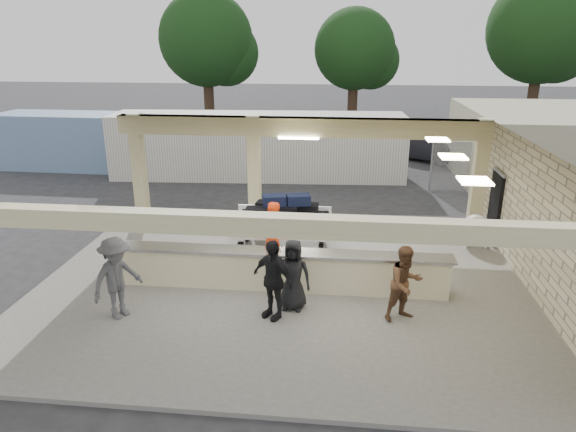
# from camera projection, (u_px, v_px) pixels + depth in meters

# --- Properties ---
(ground) EXTENTS (120.00, 120.00, 0.00)m
(ground) POSITION_uv_depth(u_px,v_px,m) (282.00, 282.00, 13.09)
(ground) COLOR #252528
(ground) RESTS_ON ground
(pavilion) EXTENTS (12.01, 10.00, 3.55)m
(pavilion) POSITION_uv_depth(u_px,v_px,m) (293.00, 224.00, 13.25)
(pavilion) COLOR slate
(pavilion) RESTS_ON ground
(baggage_counter) EXTENTS (8.20, 0.58, 0.98)m
(baggage_counter) POSITION_uv_depth(u_px,v_px,m) (280.00, 270.00, 12.43)
(baggage_counter) COLOR beige
(baggage_counter) RESTS_ON pavilion
(luggage_cart) EXTENTS (2.85, 1.82, 1.63)m
(luggage_cart) POSITION_uv_depth(u_px,v_px,m) (281.00, 220.00, 14.62)
(luggage_cart) COLOR white
(luggage_cart) RESTS_ON pavilion
(drum_fan) EXTENTS (0.87, 0.48, 0.92)m
(drum_fan) POSITION_uv_depth(u_px,v_px,m) (476.00, 230.00, 15.02)
(drum_fan) COLOR white
(drum_fan) RESTS_ON pavilion
(baggage_handler) EXTENTS (0.61, 0.77, 1.85)m
(baggage_handler) POSITION_uv_depth(u_px,v_px,m) (272.00, 236.00, 13.37)
(baggage_handler) COLOR #F2340C
(baggage_handler) RESTS_ON pavilion
(passenger_a) EXTENTS (0.89, 0.71, 1.69)m
(passenger_a) POSITION_uv_depth(u_px,v_px,m) (405.00, 283.00, 10.94)
(passenger_a) COLOR brown
(passenger_a) RESTS_ON pavilion
(passenger_b) EXTENTS (1.09, 0.91, 1.81)m
(passenger_b) POSITION_uv_depth(u_px,v_px,m) (272.00, 279.00, 11.01)
(passenger_b) COLOR black
(passenger_b) RESTS_ON pavilion
(passenger_c) EXTENTS (0.97, 1.24, 1.85)m
(passenger_c) POSITION_uv_depth(u_px,v_px,m) (117.00, 278.00, 11.01)
(passenger_c) COLOR #4C4D52
(passenger_c) RESTS_ON pavilion
(passenger_d) EXTENTS (0.83, 0.41, 1.64)m
(passenger_d) POSITION_uv_depth(u_px,v_px,m) (293.00, 275.00, 11.40)
(passenger_d) COLOR black
(passenger_d) RESTS_ON pavilion
(car_white_a) EXTENTS (4.95, 2.93, 1.33)m
(car_white_a) POSITION_uv_depth(u_px,v_px,m) (508.00, 154.00, 24.45)
(car_white_a) COLOR white
(car_white_a) RESTS_ON ground
(car_white_b) EXTENTS (4.66, 3.42, 1.39)m
(car_white_b) POSITION_uv_depth(u_px,v_px,m) (541.00, 157.00, 23.76)
(car_white_b) COLOR white
(car_white_b) RESTS_ON ground
(car_dark) EXTENTS (4.28, 3.64, 1.40)m
(car_dark) POSITION_uv_depth(u_px,v_px,m) (425.00, 147.00, 25.99)
(car_dark) COLOR black
(car_dark) RESTS_ON ground
(container_white) EXTENTS (12.94, 3.29, 2.78)m
(container_white) POSITION_uv_depth(u_px,v_px,m) (258.00, 146.00, 22.75)
(container_white) COLOR silver
(container_white) RESTS_ON ground
(container_blue) EXTENTS (9.95, 2.60, 2.57)m
(container_blue) POSITION_uv_depth(u_px,v_px,m) (103.00, 142.00, 24.19)
(container_blue) COLOR #7089B4
(container_blue) RESTS_ON ground
(tree_left) EXTENTS (6.60, 6.30, 9.00)m
(tree_left) POSITION_uv_depth(u_px,v_px,m) (211.00, 43.00, 34.73)
(tree_left) COLOR #382619
(tree_left) RESTS_ON ground
(tree_mid) EXTENTS (6.00, 5.60, 8.00)m
(tree_mid) POSITION_uv_depth(u_px,v_px,m) (359.00, 53.00, 35.80)
(tree_mid) COLOR #382619
(tree_mid) RESTS_ON ground
(tree_right) EXTENTS (7.20, 7.00, 10.00)m
(tree_right) POSITION_uv_depth(u_px,v_px,m) (547.00, 33.00, 33.24)
(tree_right) COLOR #382619
(tree_right) RESTS_ON ground
(adjacent_building) EXTENTS (6.00, 8.00, 3.20)m
(adjacent_building) POSITION_uv_depth(u_px,v_px,m) (541.00, 149.00, 21.00)
(adjacent_building) COLOR #B5B090
(adjacent_building) RESTS_ON ground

